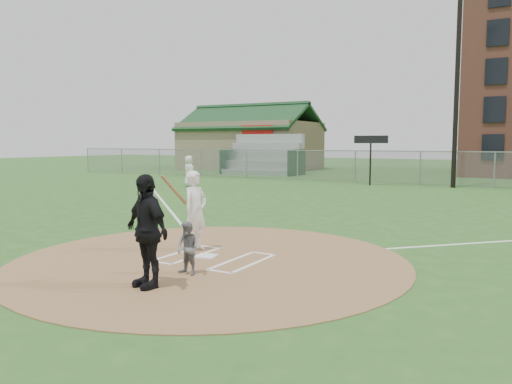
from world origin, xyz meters
The scene contains 14 objects.
ground centered at (0.00, 0.00, 0.00)m, with size 140.00×140.00×0.00m, color #27561D.
dirt_circle centered at (0.00, 0.00, 0.01)m, with size 8.40×8.40×0.02m, color olive.
home_plate centered at (-0.23, 0.18, 0.03)m, with size 0.42×0.42×0.03m, color white.
foul_line_third centered at (-9.00, 9.00, 0.01)m, with size 0.10×24.00×0.01m, color white.
catcher centered at (0.33, -1.21, 0.52)m, with size 0.49×0.38×1.01m, color slate.
umpire centered at (0.20, -2.20, 1.00)m, with size 1.15×0.48×1.96m, color black.
ondeck_player centered at (-11.23, 14.22, 0.89)m, with size 0.87×0.56×1.78m, color white.
batters_boxes centered at (0.00, 0.15, 0.03)m, with size 2.08×1.88×0.01m.
batter_at_plate centered at (-0.81, 0.59, 0.95)m, with size 0.77×1.02×1.85m.
outfield_fence centered at (0.00, 22.00, 1.02)m, with size 56.08×0.08×2.03m.
bleachers centered at (-13.00, 26.20, 1.59)m, with size 6.08×3.20×3.20m.
clubhouse centered at (-18.00, 32.99, 2.39)m, with size 12.20×8.71×6.23m.
light_pole centered at (2.00, 21.00, 6.61)m, with size 1.20×0.30×12.22m.
scoreboard_sign centered at (-2.50, 20.20, 2.39)m, with size 2.00×0.10×2.93m.
Camera 1 is at (5.97, -8.65, 2.51)m, focal length 35.00 mm.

